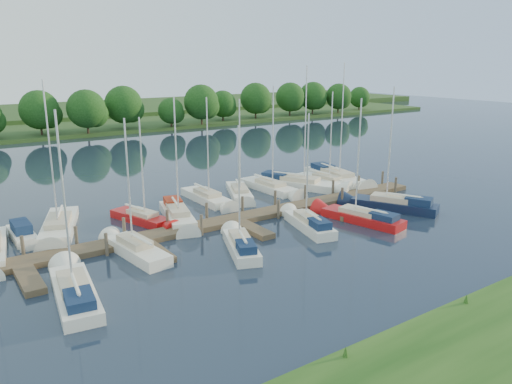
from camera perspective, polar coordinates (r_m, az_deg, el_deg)
ground at (r=34.52m, az=4.44°, el=-6.92°), size 260.00×260.00×0.00m
dock at (r=40.05m, az=-2.09°, el=-3.44°), size 40.00×6.00×0.40m
mooring_pilings at (r=40.84m, az=-2.94°, el=-2.50°), size 38.24×2.84×2.00m
far_shore at (r=102.69m, az=-22.82°, el=6.80°), size 180.00×30.00×0.60m
distant_hill at (r=127.10m, az=-25.22°, el=8.09°), size 220.00×40.00×1.40m
treeline at (r=91.23m, az=-19.17°, el=8.61°), size 145.85×9.43×8.14m
motorboat at (r=40.45m, az=-25.12°, el=-4.50°), size 1.53×5.08×1.65m
sailboat_n_2 at (r=41.17m, az=-21.60°, el=-3.91°), size 4.74×9.39×11.86m
sailboat_n_3 at (r=41.47m, az=-12.76°, el=-3.06°), size 3.34×6.93×8.89m
sailboat_n_4 at (r=41.37m, az=-8.92°, el=-2.81°), size 3.65×8.16×10.47m
sailboat_n_5 at (r=46.41m, az=-5.55°, el=-0.81°), size 1.92×7.77×10.01m
sailboat_n_6 at (r=48.16m, az=-1.86°, el=-0.18°), size 4.30×7.46×9.61m
sailboat_n_7 at (r=50.05m, az=1.73°, el=0.42°), size 2.38×8.52×10.77m
sailboat_n_8 at (r=51.56m, az=5.03°, el=0.87°), size 6.26×9.66×12.68m
sailboat_n_9 at (r=53.29m, az=8.19°, el=1.17°), size 2.60×7.96×10.01m
sailboat_n_10 at (r=54.92m, az=9.24°, el=1.61°), size 3.75×10.37×12.95m
sailboat_s_0 at (r=29.95m, az=-20.04°, el=-10.72°), size 2.91×8.53×10.75m
sailboat_s_1 at (r=34.89m, az=-13.66°, el=-6.57°), size 2.51×7.44×9.69m
sailboat_s_2 at (r=34.65m, az=-1.76°, el=-6.21°), size 3.68×6.86×9.04m
sailboat_s_3 at (r=39.22m, az=6.00°, el=-3.71°), size 3.13×7.22×9.35m
sailboat_s_4 at (r=41.56m, az=11.75°, el=-2.89°), size 3.39×8.15×10.29m
sailboat_s_5 at (r=45.50m, az=15.22°, el=-1.51°), size 5.28×8.29×11.09m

